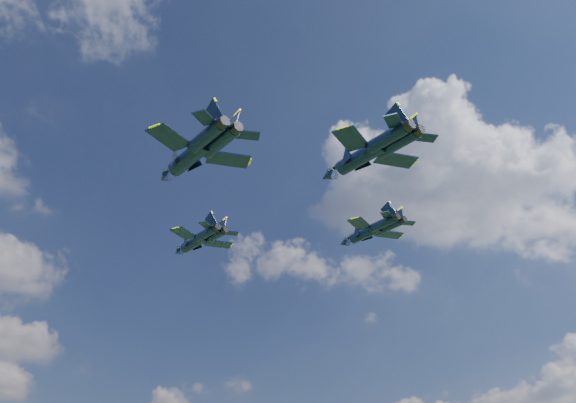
# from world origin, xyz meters

# --- Properties ---
(jet_lead) EXTENTS (10.84, 13.94, 3.33)m
(jet_lead) POSITION_xyz_m (3.04, 28.02, 57.54)
(jet_lead) COLOR black
(jet_left) EXTENTS (13.44, 17.07, 4.11)m
(jet_left) POSITION_xyz_m (-9.80, 4.84, 57.00)
(jet_left) COLOR black
(jet_right) EXTENTS (10.81, 13.80, 3.31)m
(jet_right) POSITION_xyz_m (23.81, 11.66, 58.47)
(jet_right) COLOR black
(jet_slot) EXTENTS (12.63, 16.15, 3.87)m
(jet_slot) POSITION_xyz_m (6.60, -6.84, 56.91)
(jet_slot) COLOR black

